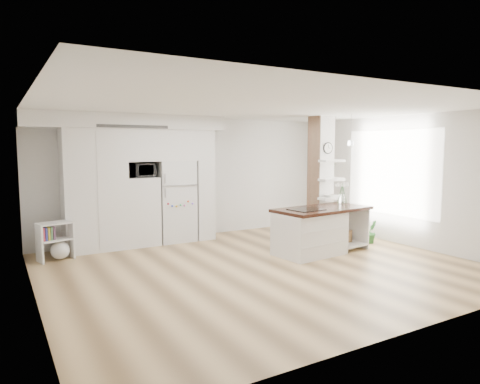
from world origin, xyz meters
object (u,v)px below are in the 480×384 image
object	(u,v)px
floor_plant_a	(371,232)
refrigerator	(175,201)
bookshelf	(57,243)
kitchen_island	(314,230)

from	to	relation	value
floor_plant_a	refrigerator	bearing A→B (deg)	146.69
refrigerator	bookshelf	distance (m)	2.55
refrigerator	floor_plant_a	bearing A→B (deg)	-33.31
refrigerator	bookshelf	size ratio (longest dim) A/B	2.52
refrigerator	kitchen_island	world-z (taller)	refrigerator
kitchen_island	refrigerator	bearing A→B (deg)	121.82
kitchen_island	bookshelf	world-z (taller)	kitchen_island
kitchen_island	bookshelf	bearing A→B (deg)	149.31
kitchen_island	bookshelf	xyz separation A→B (m)	(-4.33, 1.98, -0.15)
refrigerator	floor_plant_a	world-z (taller)	refrigerator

